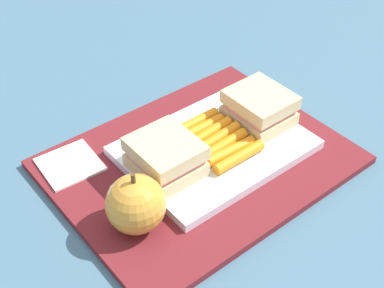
{
  "coord_description": "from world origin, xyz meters",
  "views": [
    {
      "loc": [
        0.33,
        0.39,
        0.47
      ],
      "look_at": [
        0.01,
        0.0,
        0.04
      ],
      "focal_mm": 49.96,
      "sensor_mm": 36.0,
      "label": 1
    }
  ],
  "objects_px": {
    "food_tray": "(215,147)",
    "carrot_sticks_bundle": "(215,140)",
    "sandwich_half_left": "(260,108)",
    "sandwich_half_right": "(166,157)",
    "paper_napkin": "(70,164)",
    "apple": "(136,204)"
  },
  "relations": [
    {
      "from": "food_tray",
      "to": "carrot_sticks_bundle",
      "type": "relative_size",
      "value": 2.27
    },
    {
      "from": "sandwich_half_left",
      "to": "sandwich_half_right",
      "type": "xyz_separation_m",
      "value": [
        0.16,
        0.0,
        0.0
      ]
    },
    {
      "from": "paper_napkin",
      "to": "sandwich_half_left",
      "type": "bearing_deg",
      "value": 158.5
    },
    {
      "from": "apple",
      "to": "carrot_sticks_bundle",
      "type": "bearing_deg",
      "value": -164.6
    },
    {
      "from": "food_tray",
      "to": "apple",
      "type": "bearing_deg",
      "value": 15.53
    },
    {
      "from": "sandwich_half_left",
      "to": "apple",
      "type": "xyz_separation_m",
      "value": [
        0.23,
        0.04,
        -0.0
      ]
    },
    {
      "from": "food_tray",
      "to": "sandwich_half_right",
      "type": "bearing_deg",
      "value": 0.0
    },
    {
      "from": "sandwich_half_left",
      "to": "apple",
      "type": "distance_m",
      "value": 0.23
    },
    {
      "from": "sandwich_half_right",
      "to": "apple",
      "type": "height_order",
      "value": "apple"
    },
    {
      "from": "food_tray",
      "to": "paper_napkin",
      "type": "bearing_deg",
      "value": -30.36
    },
    {
      "from": "apple",
      "to": "paper_napkin",
      "type": "relative_size",
      "value": 1.12
    },
    {
      "from": "sandwich_half_left",
      "to": "apple",
      "type": "bearing_deg",
      "value": 10.34
    },
    {
      "from": "carrot_sticks_bundle",
      "to": "paper_napkin",
      "type": "height_order",
      "value": "carrot_sticks_bundle"
    },
    {
      "from": "food_tray",
      "to": "sandwich_half_right",
      "type": "xyz_separation_m",
      "value": [
        0.08,
        0.0,
        0.03
      ]
    },
    {
      "from": "apple",
      "to": "food_tray",
      "type": "bearing_deg",
      "value": -164.47
    },
    {
      "from": "food_tray",
      "to": "carrot_sticks_bundle",
      "type": "bearing_deg",
      "value": 170.22
    },
    {
      "from": "sandwich_half_left",
      "to": "food_tray",
      "type": "bearing_deg",
      "value": 0.0
    },
    {
      "from": "carrot_sticks_bundle",
      "to": "food_tray",
      "type": "bearing_deg",
      "value": -9.78
    },
    {
      "from": "carrot_sticks_bundle",
      "to": "sandwich_half_left",
      "type": "bearing_deg",
      "value": -179.89
    },
    {
      "from": "food_tray",
      "to": "sandwich_half_right",
      "type": "relative_size",
      "value": 2.88
    },
    {
      "from": "apple",
      "to": "paper_napkin",
      "type": "xyz_separation_m",
      "value": [
        0.01,
        -0.14,
        -0.03
      ]
    },
    {
      "from": "sandwich_half_left",
      "to": "carrot_sticks_bundle",
      "type": "distance_m",
      "value": 0.08
    }
  ]
}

